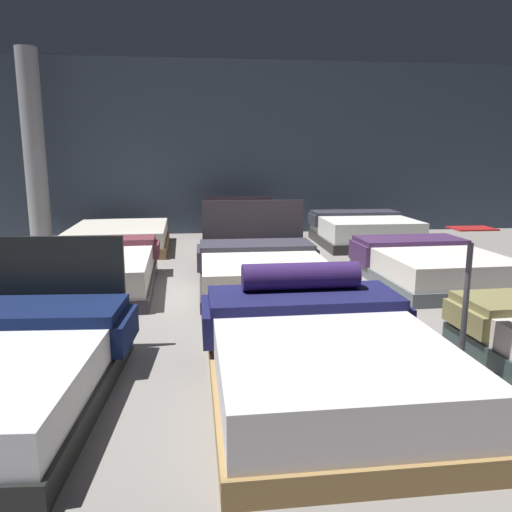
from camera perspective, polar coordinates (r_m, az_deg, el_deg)
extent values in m
cube|color=gray|center=(5.84, 1.21, -4.41)|extent=(18.00, 18.00, 0.02)
cube|color=#333D4C|center=(10.50, -2.31, 12.21)|extent=(18.00, 0.06, 3.50)
cube|color=black|center=(4.40, -23.41, -4.06)|extent=(1.35, 0.12, 0.95)
cube|color=#0F1C43|center=(4.11, -24.98, -5.79)|extent=(1.45, 0.69, 0.09)
cube|color=#0F1C43|center=(3.94, -14.74, -8.19)|extent=(0.12, 0.61, 0.23)
cube|color=#997746|center=(3.42, 7.81, -14.61)|extent=(1.51, 2.06, 0.15)
cube|color=silver|center=(3.33, 7.92, -11.06)|extent=(1.45, 2.00, 0.30)
cube|color=#1A1B4B|center=(3.89, 5.43, -4.77)|extent=(1.47, 0.66, 0.08)
cube|color=#1A1B4B|center=(3.84, -5.63, -7.39)|extent=(0.09, 0.64, 0.24)
cube|color=#1A1B4B|center=(4.15, 15.56, -6.34)|extent=(0.09, 0.64, 0.24)
cylinder|color=#361F5A|center=(3.95, 5.15, -2.29)|extent=(0.93, 0.23, 0.21)
cube|color=olive|center=(4.39, 22.81, -6.63)|extent=(0.09, 0.58, 0.18)
cube|color=#2B272D|center=(6.28, -19.13, -3.12)|extent=(1.73, 2.19, 0.15)
cube|color=silver|center=(6.23, -19.26, -1.18)|extent=(1.66, 2.12, 0.28)
cube|color=brown|center=(6.96, -18.20, 1.63)|extent=(1.64, 0.55, 0.08)
cube|color=brown|center=(7.17, -24.67, 0.37)|extent=(0.10, 0.49, 0.19)
cube|color=brown|center=(6.90, -11.35, 0.78)|extent=(0.10, 0.49, 0.19)
cube|color=#342E33|center=(6.09, 0.69, -3.06)|extent=(1.52, 2.03, 0.12)
cube|color=silver|center=(6.05, 0.69, -1.28)|extent=(1.46, 1.97, 0.27)
cube|color=#342E33|center=(6.99, -0.33, 2.39)|extent=(1.42, 0.04, 0.98)
cube|color=#302F3A|center=(6.64, 0.02, 1.28)|extent=(1.49, 0.70, 0.06)
cube|color=#302F3A|center=(6.63, -6.50, -0.19)|extent=(0.06, 0.69, 0.25)
cube|color=#302F3A|center=(6.79, 6.38, 0.09)|extent=(0.06, 0.69, 0.25)
cube|color=#515A5F|center=(6.66, 19.36, -2.32)|extent=(1.50, 2.07, 0.16)
cube|color=silver|center=(6.61, 19.48, -0.53)|extent=(1.44, 2.01, 0.26)
cube|color=#42274F|center=(7.15, 17.21, 1.77)|extent=(1.44, 0.73, 0.06)
cube|color=#42274F|center=(6.90, 11.73, 0.35)|extent=(0.08, 0.69, 0.26)
cube|color=#42274F|center=(7.51, 22.09, 0.63)|extent=(0.08, 0.69, 0.26)
cube|color=brown|center=(8.97, -15.29, 1.32)|extent=(1.70, 2.19, 0.17)
cube|color=beige|center=(8.94, -15.35, 2.61)|extent=(1.64, 2.13, 0.24)
cube|color=black|center=(8.94, -1.43, 1.58)|extent=(1.47, 1.94, 0.14)
cube|color=silver|center=(8.91, -1.44, 2.83)|extent=(1.41, 1.87, 0.25)
cube|color=black|center=(9.83, -2.05, 4.45)|extent=(1.34, 0.07, 0.82)
cube|color=black|center=(9.29, 12.24, 1.77)|extent=(1.65, 1.95, 0.17)
cube|color=white|center=(9.25, 12.30, 3.30)|extent=(1.59, 1.89, 0.34)
cube|color=#2D2D3A|center=(9.80, 11.25, 4.92)|extent=(1.63, 0.67, 0.05)
cube|color=#2D2D3A|center=(9.61, 6.53, 4.15)|extent=(0.06, 0.66, 0.21)
cube|color=#2D2D3A|center=(10.09, 15.68, 4.14)|extent=(0.06, 0.66, 0.21)
cylinder|color=#3F3F44|center=(3.95, 22.29, -12.81)|extent=(0.24, 0.24, 0.02)
cylinder|color=#3F3F44|center=(3.79, 22.83, -6.04)|extent=(0.04, 0.04, 0.99)
cube|color=#B21E1E|center=(3.67, 23.53, 2.92)|extent=(0.28, 0.20, 0.01)
cylinder|color=#99999E|center=(10.23, -24.10, 11.29)|extent=(0.39, 0.39, 3.50)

